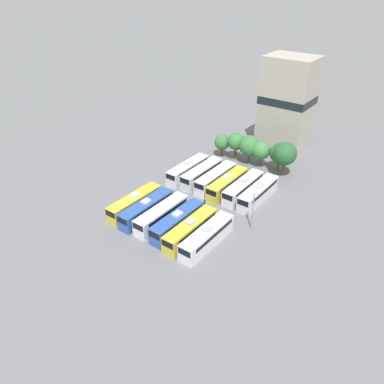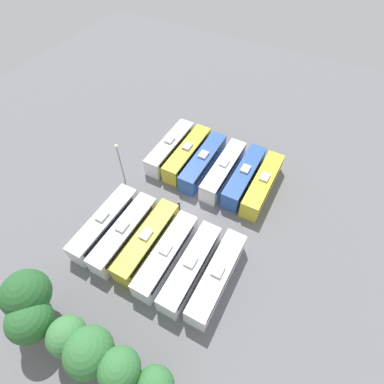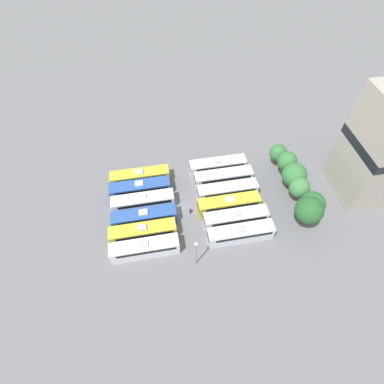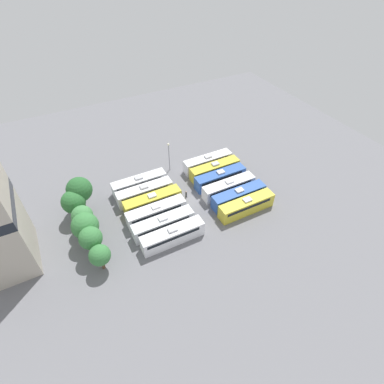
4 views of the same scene
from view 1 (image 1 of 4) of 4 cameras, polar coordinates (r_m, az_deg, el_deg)
ground_plane at (r=70.15m, az=0.78°, el=-2.07°), size 107.89×107.89×0.00m
bus_0 at (r=68.64m, az=-8.67°, el=-1.61°), size 2.62×11.83×3.43m
bus_1 at (r=66.68m, az=-6.92°, el=-2.54°), size 2.62×11.83×3.43m
bus_2 at (r=64.98m, az=-4.60°, el=-3.38°), size 2.62×11.83×3.43m
bus_3 at (r=63.05m, az=-2.19°, el=-4.50°), size 2.62×11.83×3.43m
bus_4 at (r=61.20m, az=-0.19°, el=-5.72°), size 2.62×11.83×3.43m
bus_5 at (r=59.74m, az=2.31°, el=-6.80°), size 2.62×11.83×3.43m
bus_6 at (r=79.20m, az=-0.58°, el=3.47°), size 2.62×11.83×3.43m
bus_7 at (r=77.77m, az=1.55°, el=2.91°), size 2.62×11.83×3.43m
bus_8 at (r=76.07m, az=3.65°, el=2.17°), size 2.62×11.83×3.43m
bus_9 at (r=74.23m, az=5.47°, el=1.30°), size 2.62×11.83×3.43m
bus_10 at (r=73.22m, az=7.82°, el=0.69°), size 2.62×11.83×3.43m
bus_11 at (r=71.96m, az=10.06°, el=-0.10°), size 2.62×11.83×3.43m
worker_person at (r=69.56m, az=1.93°, el=-1.65°), size 0.36×0.36×1.67m
light_pole at (r=62.30m, az=9.34°, el=-1.76°), size 0.60×0.60×7.29m
tree_0 at (r=87.80m, az=4.62°, el=7.54°), size 3.58×3.58×5.30m
tree_1 at (r=86.23m, az=6.72°, el=7.63°), size 3.94×3.94×6.40m
tree_2 at (r=84.99m, az=8.78°, el=6.93°), size 4.77×4.77×6.54m
tree_3 at (r=83.87m, az=10.51°, el=6.19°), size 3.92×3.92×5.81m
tree_4 at (r=82.78m, az=13.28°, el=5.78°), size 4.55×4.55×6.43m
tree_5 at (r=80.32m, az=13.98°, el=5.68°), size 4.94×4.94×7.65m
depot_building at (r=92.90m, az=14.27°, el=12.93°), size 11.24×8.90×21.67m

